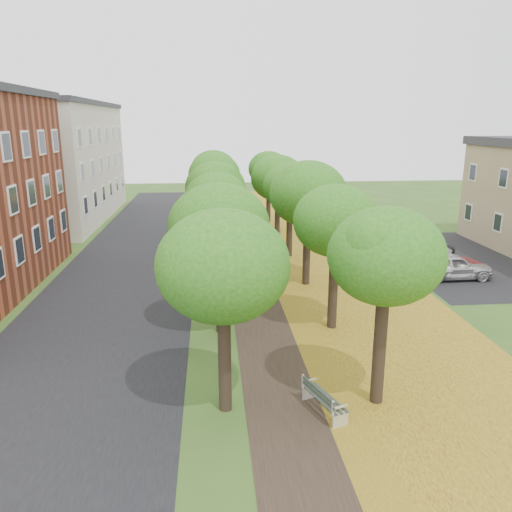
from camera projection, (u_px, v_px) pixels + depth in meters
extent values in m
plane|color=#2D4C19|center=(295.00, 405.00, 15.69)|extent=(120.00, 120.00, 0.00)
cube|color=black|center=(128.00, 273.00, 29.46)|extent=(8.00, 70.00, 0.01)
cube|color=black|center=(254.00, 269.00, 30.12)|extent=(3.20, 70.00, 0.01)
cube|color=#B09E20|center=(335.00, 267.00, 30.56)|extent=(7.50, 70.00, 0.01)
cube|color=black|center=(460.00, 260.00, 32.26)|extent=(9.00, 16.00, 0.01)
cylinder|color=black|center=(225.00, 359.00, 15.06)|extent=(0.40, 0.40, 3.39)
ellipsoid|color=#195E13|center=(223.00, 265.00, 14.29)|extent=(3.85, 3.85, 3.27)
cylinder|color=black|center=(220.00, 293.00, 20.83)|extent=(0.40, 0.40, 3.39)
ellipsoid|color=#195E13|center=(219.00, 224.00, 20.06)|extent=(3.85, 3.85, 3.27)
cylinder|color=black|center=(218.00, 256.00, 26.60)|extent=(0.40, 0.40, 3.39)
ellipsoid|color=#195E13|center=(217.00, 201.00, 25.83)|extent=(3.85, 3.85, 3.27)
cylinder|color=black|center=(216.00, 232.00, 32.37)|extent=(0.40, 0.40, 3.39)
ellipsoid|color=#195E13|center=(215.00, 187.00, 31.60)|extent=(3.85, 3.85, 3.27)
cylinder|color=black|center=(215.00, 216.00, 38.14)|extent=(0.40, 0.40, 3.39)
ellipsoid|color=#195E13|center=(214.00, 177.00, 37.37)|extent=(3.85, 3.85, 3.27)
cylinder|color=black|center=(214.00, 203.00, 43.91)|extent=(0.40, 0.40, 3.39)
ellipsoid|color=#195E13|center=(214.00, 170.00, 43.14)|extent=(3.85, 3.85, 3.27)
cylinder|color=black|center=(379.00, 353.00, 15.48)|extent=(0.40, 0.40, 3.39)
ellipsoid|color=#195E13|center=(386.00, 261.00, 14.72)|extent=(3.85, 3.85, 3.27)
cylinder|color=black|center=(333.00, 290.00, 21.25)|extent=(0.40, 0.40, 3.39)
ellipsoid|color=#195E13|center=(336.00, 222.00, 20.49)|extent=(3.85, 3.85, 3.27)
cylinder|color=black|center=(306.00, 254.00, 27.02)|extent=(0.40, 0.40, 3.39)
ellipsoid|color=#195E13|center=(308.00, 200.00, 26.25)|extent=(3.85, 3.85, 3.27)
cylinder|color=black|center=(289.00, 231.00, 32.79)|extent=(0.40, 0.40, 3.39)
ellipsoid|color=#195E13|center=(290.00, 186.00, 32.02)|extent=(3.85, 3.85, 3.27)
cylinder|color=black|center=(277.00, 215.00, 38.56)|extent=(0.40, 0.40, 3.39)
ellipsoid|color=#195E13|center=(278.00, 176.00, 37.79)|extent=(3.85, 3.85, 3.27)
cylinder|color=black|center=(268.00, 203.00, 44.33)|extent=(0.40, 0.40, 3.39)
ellipsoid|color=#195E13|center=(269.00, 169.00, 43.56)|extent=(3.85, 3.85, 3.27)
cube|color=beige|center=(48.00, 164.00, 44.64)|extent=(10.00, 20.00, 10.00)
cube|color=#2D2D33|center=(41.00, 103.00, 43.28)|extent=(10.30, 20.30, 0.40)
cube|color=#29342C|center=(324.00, 398.00, 15.20)|extent=(1.09, 1.92, 0.04)
cube|color=#29342C|center=(317.00, 392.00, 15.02)|extent=(0.67, 1.78, 0.27)
cube|color=silver|center=(340.00, 420.00, 14.52)|extent=(0.51, 0.24, 0.47)
cube|color=silver|center=(310.00, 392.00, 16.01)|extent=(0.51, 0.24, 0.47)
cube|color=silver|center=(341.00, 407.00, 14.41)|extent=(0.46, 0.22, 0.04)
cube|color=silver|center=(310.00, 380.00, 15.90)|extent=(0.46, 0.22, 0.04)
imported|color=silver|center=(452.00, 266.00, 28.15)|extent=(4.45, 1.84, 1.51)
imported|color=maroon|center=(449.00, 265.00, 28.58)|extent=(4.34, 2.00, 1.38)
imported|color=#38383E|center=(422.00, 245.00, 33.62)|extent=(4.52, 2.62, 1.23)
imported|color=silver|center=(416.00, 247.00, 33.03)|extent=(4.80, 2.83, 1.25)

